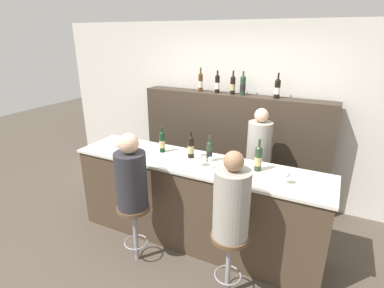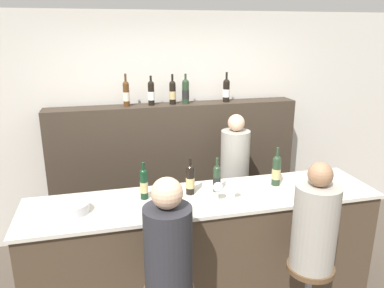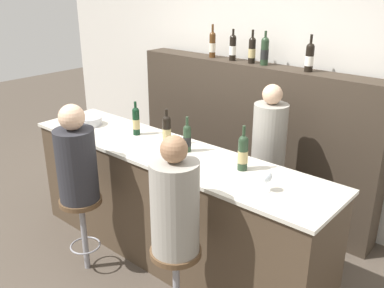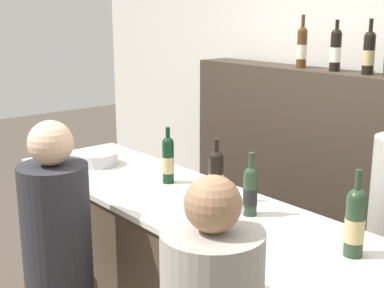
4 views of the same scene
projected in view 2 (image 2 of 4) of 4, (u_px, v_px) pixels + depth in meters
The scene contains 20 objects.
wall_back at pixel (171, 126), 4.43m from camera, with size 6.40×0.05×2.60m.
bar_counter at pixel (205, 251), 3.29m from camera, with size 2.98×0.68×1.05m.
back_bar_cabinet at pixel (176, 172), 4.36m from camera, with size 2.80×0.28×1.61m.
wine_bottle_counter_0 at pixel (144, 183), 3.07m from camera, with size 0.07×0.07×0.32m.
wine_bottle_counter_1 at pixel (190, 179), 3.16m from camera, with size 0.07×0.07×0.32m.
wine_bottle_counter_2 at pixel (217, 178), 3.22m from camera, with size 0.07×0.07×0.30m.
wine_bottle_counter_3 at pixel (276, 170), 3.34m from camera, with size 0.08×0.08×0.35m.
wine_bottle_backbar_0 at pixel (126, 93), 3.97m from camera, with size 0.07×0.07×0.35m.
wine_bottle_backbar_1 at pixel (151, 93), 4.03m from camera, with size 0.07×0.07×0.32m.
wine_bottle_backbar_2 at pixel (173, 92), 4.08m from camera, with size 0.07×0.07×0.33m.
wine_bottle_backbar_3 at pixel (186, 91), 4.12m from camera, with size 0.08×0.08×0.33m.
wine_bottle_backbar_4 at pixel (226, 90), 4.23m from camera, with size 0.08×0.08×0.33m.
wine_glass_0 at pixel (218, 188), 3.04m from camera, with size 0.08×0.08×0.16m.
wine_glass_1 at pixel (235, 188), 3.08m from camera, with size 0.07×0.07×0.14m.
wine_glass_2 at pixel (319, 178), 3.26m from camera, with size 0.08×0.08×0.15m.
metal_bowl at pixel (73, 208), 2.86m from camera, with size 0.24×0.24×0.08m.
guest_seated_left at pixel (168, 243), 2.46m from camera, with size 0.32×0.32×0.82m.
bar_stool_right at pixel (309, 283), 2.86m from camera, with size 0.35×0.35×0.69m.
guest_seated_right at pixel (315, 223), 2.71m from camera, with size 0.32×0.32×0.82m.
bartender at pixel (234, 191), 4.04m from camera, with size 0.30×0.30×1.57m.
Camera 2 is at (-0.81, -2.44, 2.39)m, focal length 35.00 mm.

